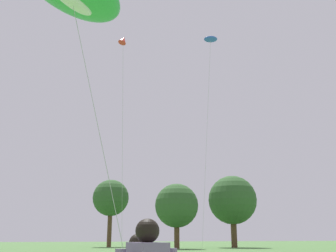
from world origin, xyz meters
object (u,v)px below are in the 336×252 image
object	(u,v)px
tree_oak_right	(177,206)
tree_shrub_far	(111,198)
small_kite_box_yellow	(210,41)
small_kite_streamer_purple	(123,43)
tree_oak_left	(232,200)

from	to	relation	value
tree_oak_right	tree_shrub_far	bearing A→B (deg)	115.33
tree_oak_right	small_kite_box_yellow	bearing A→B (deg)	-105.95
small_kite_box_yellow	tree_shrub_far	distance (m)	41.09
tree_shrub_far	tree_oak_right	world-z (taller)	tree_shrub_far
small_kite_streamer_purple	tree_oak_right	distance (m)	32.89
tree_shrub_far	tree_oak_right	bearing A→B (deg)	-64.67
small_kite_box_yellow	tree_oak_right	world-z (taller)	small_kite_box_yellow
small_kite_streamer_purple	tree_shrub_far	distance (m)	42.96
small_kite_streamer_purple	tree_oak_left	world-z (taller)	small_kite_streamer_purple
tree_oak_left	tree_shrub_far	bearing A→B (deg)	149.84
tree_oak_left	tree_shrub_far	world-z (taller)	tree_oak_left
tree_shrub_far	small_kite_streamer_purple	bearing A→B (deg)	-101.92
small_kite_streamer_purple	tree_shrub_far	world-z (taller)	small_kite_streamer_purple
small_kite_box_yellow	tree_oak_right	bearing A→B (deg)	-85.74
small_kite_streamer_purple	tree_oak_right	size ratio (longest dim) A/B	1.71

